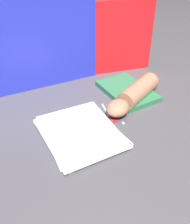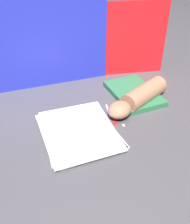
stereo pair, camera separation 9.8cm
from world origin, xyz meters
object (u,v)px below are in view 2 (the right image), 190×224
at_px(paper_stack, 79,131).
at_px(hand_forearm, 138,98).
at_px(scissors, 110,118).
at_px(book_closed, 134,93).

xyz_separation_m(paper_stack, hand_forearm, (0.29, 0.09, 0.03)).
bearing_deg(scissors, paper_stack, -164.59).
height_order(paper_stack, book_closed, book_closed).
xyz_separation_m(paper_stack, book_closed, (0.31, 0.17, 0.00)).
relative_size(scissors, hand_forearm, 0.44).
height_order(book_closed, hand_forearm, hand_forearm).
height_order(paper_stack, scissors, paper_stack).
bearing_deg(book_closed, paper_stack, -151.79).
bearing_deg(scissors, hand_forearm, 17.64).
xyz_separation_m(book_closed, hand_forearm, (-0.02, -0.08, 0.03)).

